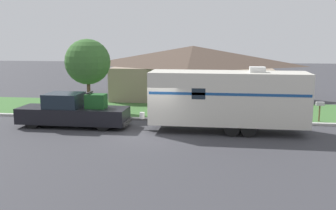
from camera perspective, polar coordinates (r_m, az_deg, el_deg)
ground_plane at (r=19.61m, az=-2.36°, el=-4.73°), size 120.00×120.00×0.00m
curb_strip at (r=23.19m, az=-0.70°, el=-2.21°), size 80.00×0.30×0.14m
lawn_strip at (r=26.74m, az=0.47°, el=-0.66°), size 80.00×7.00×0.03m
house_across_street at (r=32.36m, az=3.79°, el=5.25°), size 13.75×8.55×4.39m
pickup_truck at (r=22.15m, az=-14.30°, el=-1.01°), size 6.38×1.92×2.04m
travel_trailer at (r=20.35m, az=9.09°, el=1.08°), size 9.53×2.31×3.55m
mailbox at (r=24.46m, az=22.13°, el=-0.22°), size 0.48×0.20×1.23m
tree_in_yard at (r=25.90m, az=-12.15°, el=6.44°), size 3.06×3.06×5.00m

